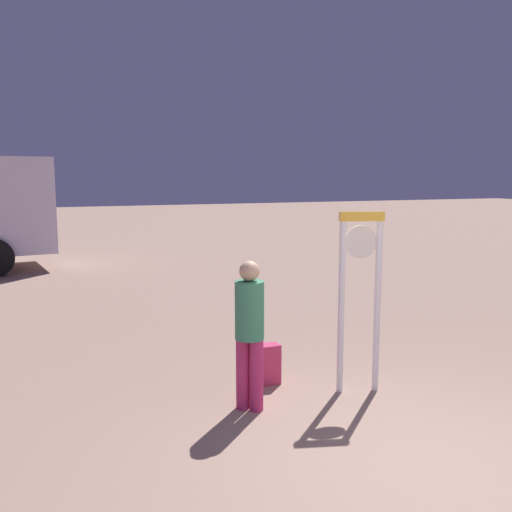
{
  "coord_description": "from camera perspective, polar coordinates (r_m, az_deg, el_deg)",
  "views": [
    {
      "loc": [
        -2.91,
        -3.46,
        2.41
      ],
      "look_at": [
        0.15,
        4.26,
        1.2
      ],
      "focal_mm": 39.77,
      "sensor_mm": 36.0,
      "label": 1
    }
  ],
  "objects": [
    {
      "name": "backpack",
      "position": [
        6.66,
        1.19,
        -10.84
      ],
      "size": [
        0.26,
        0.21,
        0.47
      ],
      "color": "#C4345C",
      "rests_on": "ground_plane"
    },
    {
      "name": "standing_clock",
      "position": [
        6.28,
        10.4,
        -2.68
      ],
      "size": [
        0.49,
        0.21,
        2.01
      ],
      "color": "white",
      "rests_on": "ground_plane"
    },
    {
      "name": "person_near_clock",
      "position": [
        5.77,
        -0.65,
        -7.22
      ],
      "size": [
        0.3,
        0.3,
        1.55
      ],
      "color": "#C42D65",
      "rests_on": "ground_plane"
    },
    {
      "name": "ground_plane",
      "position": [
        5.12,
        17.31,
        -20.18
      ],
      "size": [
        80.0,
        80.0,
        0.0
      ],
      "primitive_type": "plane",
      "color": "#997866"
    }
  ]
}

